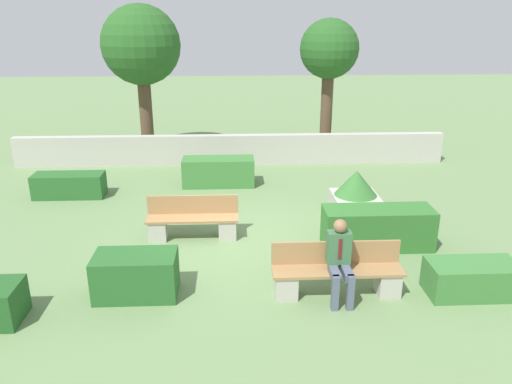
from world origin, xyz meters
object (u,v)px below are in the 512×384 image
(person_seated_man, at_px, (340,257))
(tree_leftmost, at_px, (141,47))
(planter_corner_left, at_px, (355,195))
(bench_front, at_px, (337,275))
(bench_left_side, at_px, (193,223))
(tree_center_left, at_px, (329,52))

(person_seated_man, relative_size, tree_leftmost, 0.28)
(person_seated_man, bearing_deg, planter_corner_left, 72.47)
(bench_front, bearing_deg, bench_left_side, 137.24)
(planter_corner_left, relative_size, tree_leftmost, 0.24)
(bench_front, distance_m, bench_left_side, 3.48)
(bench_front, height_order, person_seated_man, person_seated_man)
(bench_left_side, distance_m, person_seated_man, 3.59)
(tree_leftmost, relative_size, tree_center_left, 1.10)
(person_seated_man, distance_m, tree_center_left, 9.77)
(bench_left_side, relative_size, tree_center_left, 0.44)
(bench_front, height_order, planter_corner_left, planter_corner_left)
(planter_corner_left, xyz_separation_m, tree_center_left, (0.37, 5.93, 2.73))
(bench_front, bearing_deg, planter_corner_left, 71.83)
(tree_center_left, bearing_deg, bench_left_side, -120.33)
(bench_left_side, bearing_deg, tree_leftmost, 102.34)
(bench_left_side, bearing_deg, tree_center_left, 55.87)
(planter_corner_left, distance_m, tree_center_left, 6.54)
(bench_front, relative_size, planter_corner_left, 1.90)
(bench_left_side, xyz_separation_m, tree_center_left, (3.99, 6.82, 2.94))
(tree_leftmost, bearing_deg, planter_corner_left, -46.70)
(bench_front, xyz_separation_m, tree_center_left, (1.44, 9.18, 2.93))
(bench_left_side, height_order, tree_leftmost, tree_leftmost)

